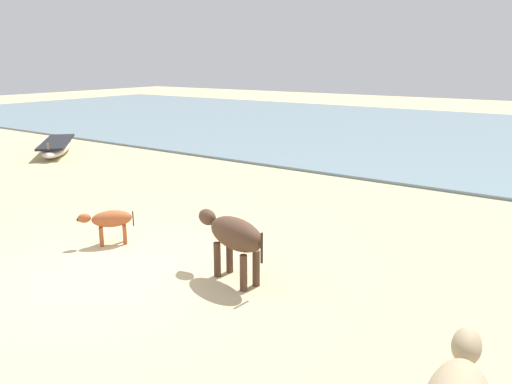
# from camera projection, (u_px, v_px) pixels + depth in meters

# --- Properties ---
(ground) EXTENTS (80.00, 80.00, 0.00)m
(ground) POSITION_uv_depth(u_px,v_px,m) (113.00, 273.00, 7.63)
(ground) COLOR tan
(sea_water) EXTENTS (60.00, 20.00, 0.08)m
(sea_water) POSITION_uv_depth(u_px,v_px,m) (435.00, 133.00, 21.86)
(sea_water) COLOR slate
(sea_water) RESTS_ON ground
(fishing_boat_0) EXTENTS (3.40, 3.17, 0.63)m
(fishing_boat_0) POSITION_uv_depth(u_px,v_px,m) (57.00, 146.00, 17.40)
(fishing_boat_0) COLOR beige
(fishing_boat_0) RESTS_ON ground
(calf_near_rust) EXTENTS (0.74, 0.85, 0.63)m
(calf_near_rust) POSITION_uv_depth(u_px,v_px,m) (110.00, 220.00, 8.71)
(calf_near_rust) COLOR #9E4C28
(calf_near_rust) RESTS_ON ground
(cow_second_adult_dark) EXTENTS (1.49, 0.70, 0.98)m
(cow_second_adult_dark) POSITION_uv_depth(u_px,v_px,m) (234.00, 235.00, 7.22)
(cow_second_adult_dark) COLOR #4C3323
(cow_second_adult_dark) RESTS_ON ground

